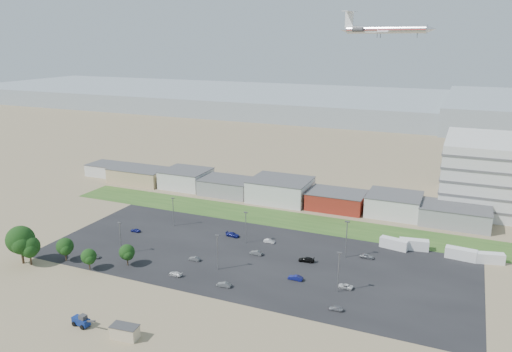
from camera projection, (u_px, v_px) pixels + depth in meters
The scene contains 36 objects.
ground at pixel (203, 285), 124.95m from camera, with size 700.00×700.00×0.00m, color #836E53.
parking_lot at pixel (253, 257), 140.74m from camera, with size 120.00×50.00×0.01m, color black.
grass_strip at pixel (277, 218), 170.95m from camera, with size 160.00×16.00×0.02m, color #2E551F.
hills_backdrop at pixel (446, 111), 387.20m from camera, with size 700.00×200.00×9.00m, color gray, non-canonical shape.
building_row at pixel (254, 187), 193.17m from camera, with size 170.00×20.00×8.00m, color silver, non-canonical shape.
portable_shed at pixel (125, 332), 102.39m from camera, with size 5.77×3.00×2.91m, color #C6B696, non-canonical shape.
telehandler at pixel (81, 320), 106.82m from camera, with size 6.64×2.21×2.76m, color navy, non-canonical shape.
box_trailer_a at pixel (394, 244), 146.03m from camera, with size 8.05×2.51×3.02m, color silver, non-canonical shape.
box_trailer_b at pixel (414, 244), 145.36m from camera, with size 8.25×2.58×3.09m, color silver, non-canonical shape.
box_trailer_c at pixel (461, 254), 139.06m from camera, with size 8.31×2.60×3.12m, color silver, non-canonical shape.
box_trailer_d at pixel (489, 258), 136.65m from camera, with size 7.76×2.42×2.91m, color silver, non-canonical shape.
tree_far_left at pixel (21, 243), 135.23m from camera, with size 8.13×8.13×12.20m, color black, non-canonical shape.
tree_left at pixel (29, 249), 134.78m from camera, with size 6.22×6.22×9.33m, color black, non-canonical shape.
tree_mid at pixel (65, 248), 137.42m from camera, with size 5.03×5.03×7.54m, color black, non-canonical shape.
tree_right at pixel (89, 258), 132.37m from camera, with size 4.38×4.38×6.57m, color black, non-canonical shape.
tree_near at pixel (127, 254), 134.70m from camera, with size 4.54×4.54×6.80m, color black, non-canonical shape.
lightpole_front_l at pixel (120, 238), 141.75m from camera, with size 1.12×0.46×9.48m, color slate, non-canonical shape.
lightpole_front_m at pixel (218, 252), 131.92m from camera, with size 1.16×0.48×9.84m, color slate, non-canonical shape.
lightpole_front_r at pixel (338, 272), 120.09m from camera, with size 1.23×0.51×10.42m, color slate, non-canonical shape.
lightpole_back_l at pixel (173, 212), 162.76m from camera, with size 1.13×0.47×9.62m, color slate, non-canonical shape.
lightpole_back_m at pixel (246, 227), 149.30m from camera, with size 1.15×0.48×9.75m, color slate, non-canonical shape.
lightpole_back_r at pixel (346, 239), 139.09m from camera, with size 1.27×0.53×10.78m, color slate, non-canonical shape.
airliner at pixel (386, 29), 197.76m from camera, with size 39.73×27.09×11.74m, color silver, non-canonical shape.
parked_car_0 at pixel (345, 286), 123.07m from camera, with size 1.79×3.89×1.08m, color silver.
parked_car_1 at pixel (295, 278), 127.22m from camera, with size 1.34×3.85×1.27m, color navy.
parked_car_2 at pixel (336, 308), 113.05m from camera, with size 1.31×3.26×1.11m, color #A5A5AA.
parked_car_3 at pixel (175, 274), 129.53m from camera, with size 1.52×3.74×1.09m, color silver.
parked_car_4 at pixel (194, 259), 138.31m from camera, with size 1.16×3.32×1.10m, color #595B5E.
parked_car_5 at pixel (136, 230), 158.71m from camera, with size 1.31×3.25×1.11m, color navy.
parked_car_6 at pixel (233, 235), 154.97m from camera, with size 1.82×4.48×1.30m, color navy.
parked_car_7 at pixel (256, 253), 142.00m from camera, with size 1.29×3.70×1.22m, color #595B5E.
parked_car_8 at pixel (367, 256), 139.72m from camera, with size 1.51×3.76×1.28m, color #A5A5AA.
parked_car_10 at pixel (94, 256), 140.08m from camera, with size 1.53×3.76×1.09m, color #595B5E.
parked_car_11 at pixel (269, 241), 150.28m from camera, with size 1.17×3.36×1.11m, color silver.
parked_car_12 at pixel (306, 260), 137.59m from camera, with size 1.80×4.42×1.28m, color black.
parked_car_13 at pixel (224, 284), 123.79m from camera, with size 1.28×3.67×1.21m, color #595B5E.
Camera 1 is at (56.91, -98.56, 59.83)m, focal length 35.00 mm.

